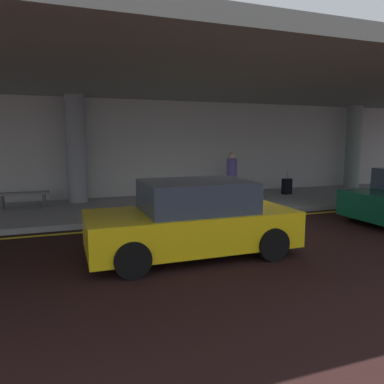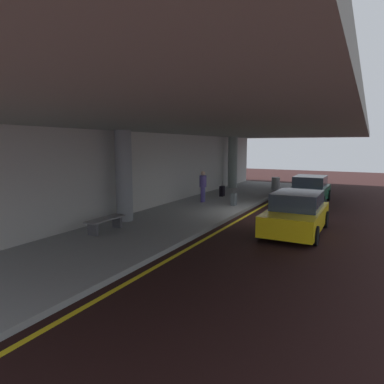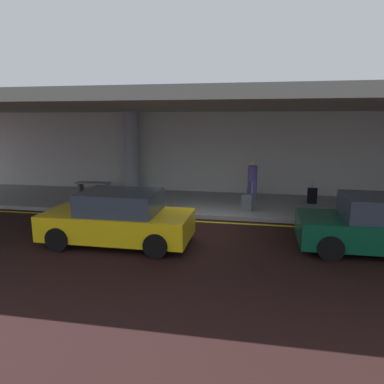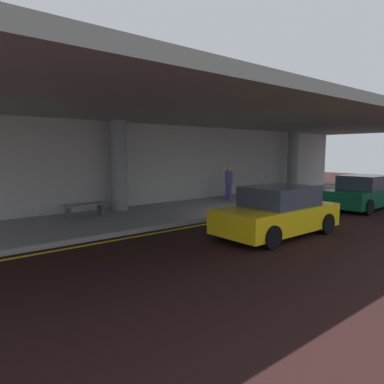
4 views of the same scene
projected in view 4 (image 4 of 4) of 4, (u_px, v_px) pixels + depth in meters
ground_plane at (270, 218)px, 13.30m from camera, size 60.00×60.00×0.00m
sidewalk at (215, 206)px, 15.68m from camera, size 26.00×4.20×0.15m
lane_stripe_yellow at (256, 215)px, 13.82m from camera, size 26.00×0.14×0.01m
support_column_far_left at (119, 166)px, 14.05m from camera, size 0.67×0.67×3.65m
support_column_left_mid at (293, 161)px, 21.60m from camera, size 0.67×0.67×3.65m
ceiling_overhang at (223, 119)px, 14.84m from camera, size 28.00×13.20×0.30m
terminal_back_wall at (184, 165)px, 17.19m from camera, size 26.00×0.30×3.80m
car_yellow_taxi at (278, 212)px, 10.46m from camera, size 4.10×1.92×1.50m
car_dark_green at (363, 193)px, 15.34m from camera, size 4.10×1.92×1.50m
traveler_with_luggage at (229, 181)px, 16.98m from camera, size 0.38×0.38×1.68m
suitcase_upright_primary at (262, 191)px, 18.46m from camera, size 0.36×0.22×0.90m
suitcase_upright_secondary at (255, 198)px, 15.54m from camera, size 0.36×0.22×0.90m
bench_metal at (85, 207)px, 12.74m from camera, size 1.60×0.50×0.48m
trash_bin_steel at (342, 186)px, 19.74m from camera, size 0.56×0.56×0.85m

